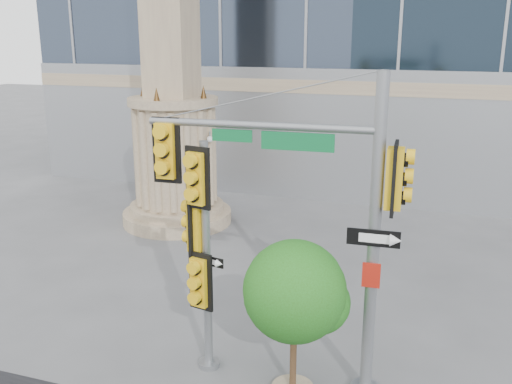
% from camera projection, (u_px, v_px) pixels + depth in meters
% --- Properties ---
extents(ground, '(120.00, 120.00, 0.00)m').
position_uv_depth(ground, '(237.00, 364.00, 13.39)').
color(ground, '#545456').
rests_on(ground, ground).
extents(monument, '(4.40, 4.40, 16.60)m').
position_uv_depth(monument, '(172.00, 86.00, 21.96)').
color(monument, gray).
rests_on(monument, ground).
extents(main_signal_pole, '(5.33, 0.72, 6.85)m').
position_uv_depth(main_signal_pole, '(314.00, 200.00, 11.57)').
color(main_signal_pole, slate).
rests_on(main_signal_pole, ground).
extents(secondary_signal_pole, '(0.92, 0.80, 5.33)m').
position_uv_depth(secondary_signal_pole, '(201.00, 241.00, 12.41)').
color(secondary_signal_pole, slate).
rests_on(secondary_signal_pole, ground).
extents(street_tree, '(2.21, 2.16, 3.44)m').
position_uv_depth(street_tree, '(297.00, 295.00, 11.81)').
color(street_tree, gray).
rests_on(street_tree, ground).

